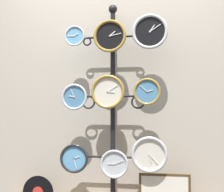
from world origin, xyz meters
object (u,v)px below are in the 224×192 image
Objects in this scene: clock_middle_left at (74,97)px; clock_bottom_center at (114,164)px; clock_middle_center at (108,92)px; clock_bottom_left at (74,158)px; vinyl_record at (38,192)px; clock_top_center at (110,36)px; clock_middle_right at (147,92)px; display_stand at (113,138)px; clock_top_left at (75,36)px; clock_top_right at (150,32)px; clock_bottom_right at (149,155)px.

clock_middle_left is 0.95× the size of clock_bottom_center.
clock_middle_center is 1.21× the size of clock_bottom_center.
clock_bottom_left is 0.88× the size of vinyl_record.
clock_bottom_center is 0.81m from vinyl_record.
clock_bottom_left is at bearing 175.83° from clock_bottom_center.
clock_top_center is 1.26× the size of clock_middle_right.
clock_bottom_center is 0.84× the size of vinyl_record.
display_stand is 0.95m from clock_top_center.
clock_middle_left is (0.01, -0.02, -0.58)m from clock_top_left.
clock_middle_center is 1.17m from vinyl_record.
clock_middle_left is 0.32m from clock_middle_center.
clock_top_right reaches higher than clock_top_left.
clock_middle_left is (-0.71, 0.00, -0.59)m from clock_top_right.
clock_middle_right reaches higher than clock_bottom_right.
clock_top_right is 0.54m from clock_middle_right.
clock_top_right is 0.67m from clock_middle_center.
clock_top_center reaches higher than vinyl_record.
clock_middle_left is 0.72m from clock_bottom_center.
display_stand reaches higher than clock_bottom_center.
vinyl_record is at bearing 171.34° from clock_middle_left.
clock_top_left is at bearing -82.04° from clock_bottom_left.
clock_top_center is 0.66m from clock_middle_left.
clock_middle_left is at bearing 179.64° from clock_top_right.
clock_top_center is at bearing -2.52° from clock_bottom_left.
display_stand is 1.04m from clock_top_right.
display_stand is at bearing 83.02° from clock_top_center.
clock_top_center is at bearing 2.45° from clock_middle_left.
clock_middle_center is (-0.02, -0.01, -0.52)m from clock_top_center.
clock_middle_right is at bearing 1.05° from clock_middle_left.
display_stand is at bearing 13.28° from clock_bottom_left.
clock_bottom_left is at bearing 177.48° from clock_top_center.
clock_bottom_left is 0.39m from clock_bottom_center.
clock_top_center is 1.14× the size of clock_bottom_left.
display_stand reaches higher than clock_bottom_left.
vinyl_record is at bearing 173.77° from clock_top_left.
clock_middle_right is at bearing -1.42° from clock_bottom_left.
clock_middle_right reaches higher than clock_bottom_left.
clock_bottom_center is (0.38, 0.00, -0.61)m from clock_middle_left.
clock_middle_center is 0.36m from clock_middle_right.
clock_middle_center is 0.66m from clock_bottom_center.
display_stand is 7.77× the size of clock_bottom_center.
display_stand is 0.39m from clock_bottom_right.
clock_bottom_right is 1.13m from vinyl_record.
display_stand is at bearing 18.06° from clock_middle_left.
clock_bottom_left is (-0.00, 0.01, -1.15)m from clock_top_left.
clock_top_right is 1.00× the size of clock_bottom_right.
clock_top_left is 0.76× the size of clock_bottom_center.
clock_bottom_left reaches higher than vinyl_record.
clock_bottom_right is (-0.01, 0.02, -1.11)m from clock_top_right.
clock_bottom_center is at bearing -73.97° from display_stand.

